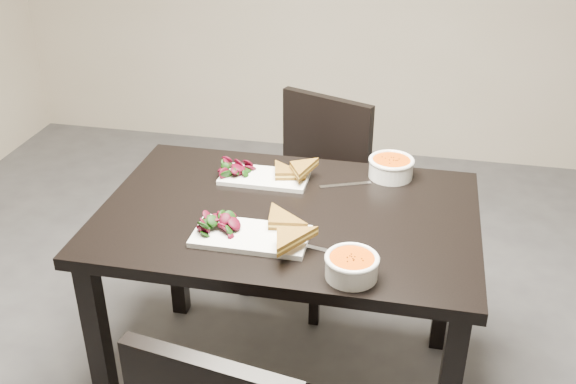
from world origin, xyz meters
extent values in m
cube|color=black|center=(-0.34, 0.39, 0.73)|extent=(1.20, 0.80, 0.04)
cube|color=black|center=(-0.88, 0.05, 0.35)|extent=(0.06, 0.06, 0.71)
cube|color=black|center=(-0.88, 0.73, 0.35)|extent=(0.06, 0.06, 0.71)
cube|color=black|center=(0.20, 0.73, 0.35)|extent=(0.06, 0.06, 0.71)
cube|color=black|center=(-0.41, 0.99, 0.43)|extent=(0.55, 0.55, 0.04)
cube|color=black|center=(-0.64, 0.89, 0.21)|extent=(0.05, 0.05, 0.41)
cube|color=black|center=(-0.31, 0.76, 0.21)|extent=(0.05, 0.05, 0.41)
cube|color=black|center=(-0.51, 1.23, 0.21)|extent=(0.05, 0.05, 0.41)
cube|color=black|center=(-0.17, 1.10, 0.21)|extent=(0.05, 0.05, 0.41)
cube|color=black|center=(-0.34, 1.17, 0.65)|extent=(0.41, 0.19, 0.40)
cube|color=white|center=(-0.41, 0.21, 0.76)|extent=(0.34, 0.17, 0.02)
cylinder|color=white|center=(-0.10, 0.08, 0.78)|extent=(0.14, 0.14, 0.06)
cylinder|color=#D74C09|center=(-0.10, 0.08, 0.80)|extent=(0.12, 0.12, 0.02)
torus|color=white|center=(-0.10, 0.08, 0.81)|extent=(0.15, 0.15, 0.01)
cube|color=silver|center=(-0.20, 0.19, 0.75)|extent=(0.18, 0.05, 0.00)
cube|color=white|center=(-0.46, 0.59, 0.76)|extent=(0.30, 0.15, 0.02)
cylinder|color=white|center=(-0.04, 0.70, 0.78)|extent=(0.15, 0.15, 0.06)
cylinder|color=#D74C09|center=(-0.04, 0.70, 0.81)|extent=(0.13, 0.13, 0.02)
torus|color=white|center=(-0.04, 0.70, 0.81)|extent=(0.16, 0.16, 0.02)
cube|color=silver|center=(-0.18, 0.60, 0.75)|extent=(0.17, 0.08, 0.00)
camera|label=1|loc=(0.04, -1.40, 1.82)|focal=41.45mm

